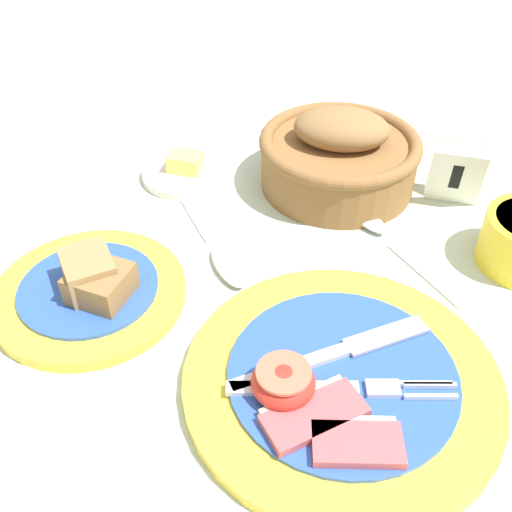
{
  "coord_description": "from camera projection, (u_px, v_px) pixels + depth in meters",
  "views": [
    {
      "loc": [
        0.13,
        -0.33,
        0.41
      ],
      "look_at": [
        -0.07,
        0.08,
        0.02
      ],
      "focal_mm": 42.0,
      "sensor_mm": 36.0,
      "label": 1
    }
  ],
  "objects": [
    {
      "name": "ground_plane",
      "position": [
        290.0,
        350.0,
        0.54
      ],
      "size": [
        3.0,
        3.0,
        0.0
      ],
      "primitive_type": "plane",
      "color": "#B7CCB7"
    },
    {
      "name": "butter_dish",
      "position": [
        186.0,
        171.0,
        0.75
      ],
      "size": [
        0.11,
        0.11,
        0.03
      ],
      "color": "silver",
      "rests_on": "ground_plane"
    },
    {
      "name": "number_card",
      "position": [
        456.0,
        173.0,
        0.69
      ],
      "size": [
        0.07,
        0.06,
        0.07
      ],
      "rotation": [
        0.0,
        0.0,
        0.19
      ],
      "color": "white",
      "rests_on": "ground_plane"
    },
    {
      "name": "teaspoon_near_cup",
      "position": [
        379.0,
        230.0,
        0.66
      ],
      "size": [
        0.17,
        0.13,
        0.01
      ],
      "rotation": [
        0.0,
        0.0,
        2.53
      ],
      "color": "silver",
      "rests_on": "ground_plane"
    },
    {
      "name": "teaspoon_by_saucer",
      "position": [
        219.0,
        251.0,
        0.63
      ],
      "size": [
        0.16,
        0.14,
        0.01
      ],
      "rotation": [
        0.0,
        0.0,
        5.58
      ],
      "color": "silver",
      "rests_on": "ground_plane"
    },
    {
      "name": "bread_plate",
      "position": [
        91.0,
        289.0,
        0.58
      ],
      "size": [
        0.19,
        0.19,
        0.05
      ],
      "color": "yellow",
      "rests_on": "ground_plane"
    },
    {
      "name": "breakfast_plate",
      "position": [
        337.0,
        381.0,
        0.5
      ],
      "size": [
        0.27,
        0.27,
        0.04
      ],
      "color": "yellow",
      "rests_on": "ground_plane"
    },
    {
      "name": "bread_basket",
      "position": [
        339.0,
        156.0,
        0.71
      ],
      "size": [
        0.19,
        0.19,
        0.1
      ],
      "color": "brown",
      "rests_on": "ground_plane"
    }
  ]
}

